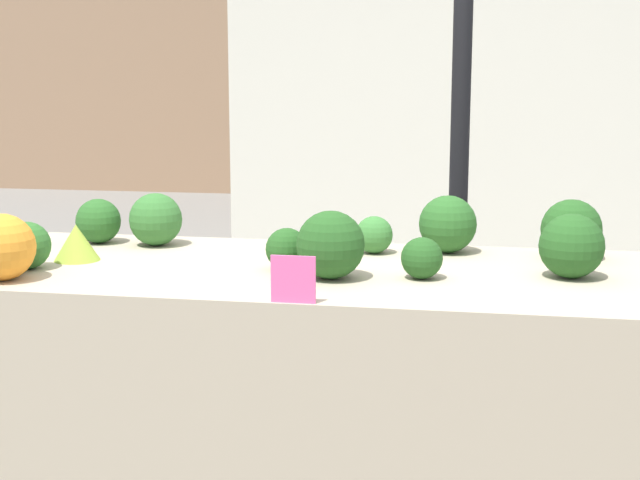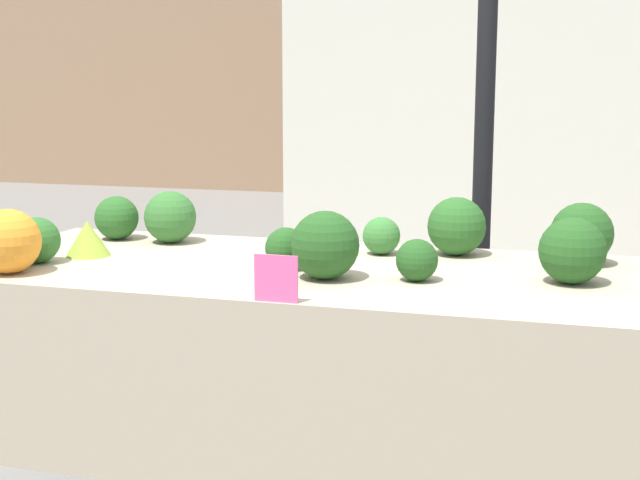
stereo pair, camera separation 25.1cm
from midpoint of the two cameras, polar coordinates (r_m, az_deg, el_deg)
tent_pole at (r=3.29m, az=12.58°, el=5.25°), size 0.07×0.07×2.27m
parked_truck at (r=6.82m, az=18.72°, el=8.24°), size 4.40×2.30×2.34m
market_table at (r=2.48m, az=2.45°, el=-4.55°), size 2.09×0.85×0.88m
orange_cauliflower at (r=2.54m, az=-16.71°, el=-0.11°), size 0.18×0.18×0.18m
romanesco_head at (r=2.75m, az=-12.15°, el=0.09°), size 0.13×0.13×0.11m
broccoli_head_0 at (r=2.44m, az=18.73°, el=-0.69°), size 0.17×0.17×0.17m
broccoli_head_1 at (r=2.93m, az=-7.16°, el=1.45°), size 0.17×0.17×0.17m
broccoli_head_2 at (r=2.67m, az=-15.14°, el=-0.04°), size 0.13×0.13×0.13m
broccoli_head_3 at (r=2.37m, az=3.36°, el=-0.35°), size 0.18×0.18×0.18m
broccoli_head_4 at (r=2.37m, az=9.25°, el=-1.31°), size 0.11×0.11×0.11m
broccoli_head_5 at (r=2.73m, az=6.59°, el=0.25°), size 0.12×0.12×0.12m
broccoli_head_6 at (r=2.70m, az=19.00°, el=0.36°), size 0.18×0.18×0.18m
broccoli_head_7 at (r=2.75m, az=11.35°, el=0.85°), size 0.18×0.18×0.18m
broccoli_head_8 at (r=3.02m, az=-10.59°, el=1.39°), size 0.15×0.15×0.15m
broccoli_head_9 at (r=2.49m, az=0.68°, el=-0.57°), size 0.12×0.12×0.12m
price_sign at (r=2.12m, az=0.55°, el=-2.52°), size 0.11×0.01×0.11m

